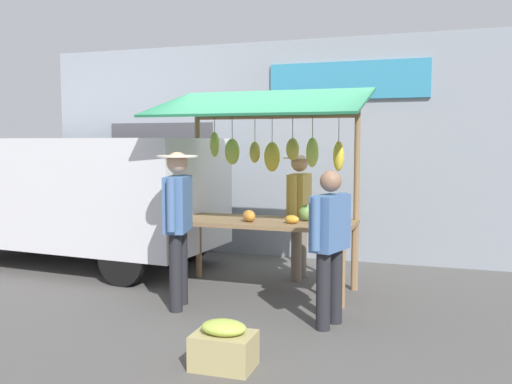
{
  "coord_description": "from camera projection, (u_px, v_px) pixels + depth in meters",
  "views": [
    {
      "loc": [
        -2.08,
        6.45,
        1.83
      ],
      "look_at": [
        0.0,
        0.3,
        1.25
      ],
      "focal_mm": 39.36,
      "sensor_mm": 36.0,
      "label": 1
    }
  ],
  "objects": [
    {
      "name": "market_stall",
      "position": [
        266.0,
        166.0,
        6.82
      ],
      "size": [
        2.5,
        1.46,
        2.5
      ],
      "color": "olive",
      "rests_on": "ground"
    },
    {
      "name": "ground_plane",
      "position": [
        264.0,
        291.0,
        6.91
      ],
      "size": [
        40.0,
        40.0,
        0.0
      ],
      "primitive_type": "plane",
      "color": "#514F4C"
    },
    {
      "name": "street_backdrop",
      "position": [
        304.0,
        150.0,
        8.84
      ],
      "size": [
        9.0,
        0.3,
        3.4
      ],
      "color": "#8C939E",
      "rests_on": "ground"
    },
    {
      "name": "vendor_with_sunhat",
      "position": [
        299.0,
        206.0,
        7.45
      ],
      "size": [
        0.43,
        0.71,
        1.66
      ],
      "rotation": [
        0.0,
        0.0,
        1.57
      ],
      "color": "#726656",
      "rests_on": "ground"
    },
    {
      "name": "shopper_in_grey_tee",
      "position": [
        178.0,
        215.0,
        6.12
      ],
      "size": [
        0.45,
        0.71,
        1.72
      ],
      "rotation": [
        0.0,
        0.0,
        -1.33
      ],
      "color": "#232328",
      "rests_on": "ground"
    },
    {
      "name": "shopper_with_ponytail",
      "position": [
        330.0,
        238.0,
        5.51
      ],
      "size": [
        0.34,
        0.65,
        1.56
      ],
      "rotation": [
        0.0,
        0.0,
        -1.86
      ],
      "color": "#232328",
      "rests_on": "ground"
    },
    {
      "name": "parked_van",
      "position": [
        65.0,
        189.0,
        8.47
      ],
      "size": [
        4.52,
        2.16,
        1.88
      ],
      "rotation": [
        0.0,
        0.0,
        -0.07
      ],
      "color": "silver",
      "rests_on": "ground"
    },
    {
      "name": "produce_crate_near",
      "position": [
        224.0,
        346.0,
        4.54
      ],
      "size": [
        0.5,
        0.38,
        0.4
      ],
      "color": "tan",
      "rests_on": "ground"
    }
  ]
}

